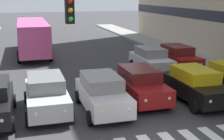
{
  "coord_description": "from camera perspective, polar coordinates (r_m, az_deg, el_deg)",
  "views": [
    {
      "loc": [
        4.66,
        9.21,
        5.39
      ],
      "look_at": [
        -0.15,
        -7.55,
        1.16
      ],
      "focal_mm": 50.32,
      "sensor_mm": 36.0,
      "label": 1
    }
  ],
  "objects": [
    {
      "name": "car_1",
      "position": [
        16.55,
        14.93,
        -2.62
      ],
      "size": [
        2.02,
        4.44,
        1.72
      ],
      "color": "black",
      "rests_on": "ground_plane"
    },
    {
      "name": "car_2",
      "position": [
        16.17,
        5.08,
        -2.59
      ],
      "size": [
        2.02,
        4.44,
        1.72
      ],
      "color": "maroon",
      "rests_on": "ground_plane"
    },
    {
      "name": "car_row2_0",
      "position": [
        22.39,
        7.08,
        1.93
      ],
      "size": [
        2.02,
        4.44,
        1.72
      ],
      "color": "silver",
      "rests_on": "ground_plane"
    },
    {
      "name": "car_3",
      "position": [
        14.73,
        -1.82,
        -4.16
      ],
      "size": [
        2.02,
        4.44,
        1.72
      ],
      "color": "silver",
      "rests_on": "ground_plane"
    },
    {
      "name": "bus_behind_traffic",
      "position": [
        29.52,
        -14.25,
        6.36
      ],
      "size": [
        2.78,
        10.5,
        3.0
      ],
      "color": "#DB5193",
      "rests_on": "ground_plane"
    },
    {
      "name": "car_row2_1",
      "position": [
        23.55,
        11.86,
        2.32
      ],
      "size": [
        2.02,
        4.44,
        1.72
      ],
      "color": "maroon",
      "rests_on": "ground_plane"
    },
    {
      "name": "car_4",
      "position": [
        14.89,
        -11.84,
        -4.26
      ],
      "size": [
        2.02,
        4.44,
        1.72
      ],
      "color": "#B2B7BC",
      "rests_on": "ground_plane"
    }
  ]
}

